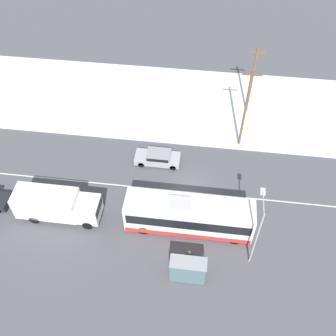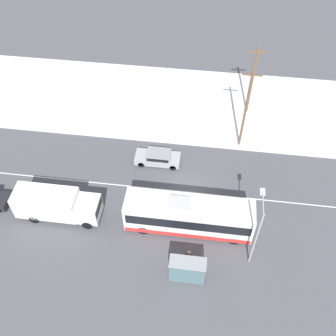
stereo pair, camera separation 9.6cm
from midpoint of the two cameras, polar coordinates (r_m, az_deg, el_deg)
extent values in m
plane|color=#4C4C51|center=(36.95, 2.85, -3.52)|extent=(120.00, 120.00, 0.00)
cube|color=silver|center=(45.78, 4.34, 9.16)|extent=(80.00, 13.14, 0.12)
cube|color=silver|center=(36.95, 2.85, -3.51)|extent=(60.00, 0.12, 0.00)
cube|color=white|center=(33.32, 2.99, -6.86)|extent=(10.76, 2.55, 2.93)
cube|color=black|center=(33.03, 3.02, -6.51)|extent=(10.33, 2.57, 1.11)
cube|color=red|center=(34.32, 2.91, -7.98)|extent=(10.66, 2.57, 0.53)
cube|color=#B2B2B2|center=(32.05, 1.66, -5.12)|extent=(1.80, 1.40, 0.24)
cylinder|color=black|center=(33.91, 9.55, -10.22)|extent=(1.00, 0.28, 1.00)
cylinder|color=black|center=(35.14, 9.61, -7.06)|extent=(1.00, 0.28, 1.00)
cylinder|color=black|center=(34.03, -3.70, -8.93)|extent=(1.00, 0.28, 1.00)
cylinder|color=black|center=(35.26, -3.08, -5.83)|extent=(1.00, 0.28, 1.00)
cube|color=silver|center=(35.65, -17.23, -4.87)|extent=(5.45, 2.30, 2.40)
cube|color=silver|center=(34.70, -11.49, -5.86)|extent=(1.90, 2.18, 1.87)
cube|color=black|center=(34.16, -10.09, -5.69)|extent=(0.06, 1.96, 0.82)
cylinder|color=black|center=(34.97, -11.68, -8.14)|extent=(0.90, 0.26, 0.90)
cylinder|color=black|center=(36.03, -10.85, -5.45)|extent=(0.90, 0.26, 0.90)
cylinder|color=black|center=(36.52, -18.89, -7.08)|extent=(0.90, 0.26, 0.90)
cylinder|color=black|center=(37.54, -17.86, -4.55)|extent=(0.90, 0.26, 0.90)
cube|color=#9E9EA3|center=(38.93, -1.59, 1.41)|extent=(4.45, 1.80, 0.66)
cube|color=gray|center=(38.50, -1.44, 1.96)|extent=(2.31, 1.66, 0.47)
cube|color=black|center=(38.50, -1.44, 1.97)|extent=(2.13, 1.69, 0.38)
cylinder|color=black|center=(38.78, -3.98, 0.52)|extent=(0.64, 0.22, 0.64)
cylinder|color=black|center=(39.83, -3.59, 2.21)|extent=(0.64, 0.22, 0.64)
cylinder|color=black|center=(38.43, 0.65, 0.09)|extent=(0.64, 0.22, 0.64)
cylinder|color=black|center=(39.48, 0.92, 1.80)|extent=(0.64, 0.22, 0.64)
cylinder|color=black|center=(39.22, -22.61, -3.78)|extent=(0.64, 0.22, 0.64)
cylinder|color=#23232D|center=(32.71, 2.75, -13.13)|extent=(0.12, 0.12, 0.79)
cylinder|color=#23232D|center=(32.71, 3.18, -13.17)|extent=(0.12, 0.12, 0.79)
cube|color=brown|center=(32.08, 3.01, -12.55)|extent=(0.41, 0.22, 0.65)
sphere|color=tan|center=(31.67, 3.05, -12.15)|extent=(0.27, 0.27, 0.27)
cylinder|color=brown|center=(32.11, 2.54, -12.53)|extent=(0.10, 0.10, 0.62)
cylinder|color=brown|center=(32.11, 3.48, -12.62)|extent=(0.10, 0.10, 0.62)
cube|color=gray|center=(30.36, 2.89, -13.54)|extent=(2.84, 1.20, 0.06)
cube|color=slate|center=(31.14, 2.71, -15.48)|extent=(2.72, 0.04, 2.16)
cylinder|color=#474C51|center=(31.72, 0.36, -13.39)|extent=(0.08, 0.08, 2.34)
cylinder|color=#474C51|center=(31.70, 5.46, -13.89)|extent=(0.08, 0.08, 2.34)
cylinder|color=#474C51|center=(31.22, 0.10, -15.20)|extent=(0.08, 0.08, 2.34)
cylinder|color=#474C51|center=(31.20, 5.33, -15.71)|extent=(0.08, 0.08, 2.34)
cylinder|color=#9EA3A8|center=(30.82, 12.58, -10.08)|extent=(0.14, 0.14, 6.78)
cylinder|color=#9EA3A8|center=(28.78, 13.60, -4.93)|extent=(0.10, 2.13, 0.10)
cube|color=silver|center=(29.48, 13.51, -3.34)|extent=(0.36, 0.60, 0.16)
cylinder|color=brown|center=(38.56, 11.05, 8.16)|extent=(0.24, 0.24, 9.21)
cube|color=brown|center=(36.07, 12.02, 13.09)|extent=(1.80, 0.12, 0.12)
cylinder|color=brown|center=(43.21, 11.97, 12.15)|extent=(0.24, 0.24, 8.14)
cube|color=brown|center=(41.23, 12.77, 16.10)|extent=(1.80, 0.12, 0.12)
camera|label=1|loc=(0.05, -90.07, -0.09)|focal=42.00mm
camera|label=2|loc=(0.05, 89.93, 0.09)|focal=42.00mm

